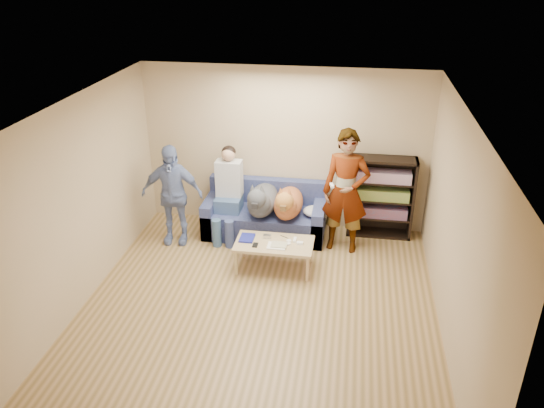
% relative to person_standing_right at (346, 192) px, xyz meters
% --- Properties ---
extents(ground, '(5.00, 5.00, 0.00)m').
position_rel_person_standing_right_xyz_m(ground, '(-1.00, -1.79, -0.94)').
color(ground, olive).
rests_on(ground, ground).
extents(ceiling, '(5.00, 5.00, 0.00)m').
position_rel_person_standing_right_xyz_m(ceiling, '(-1.00, -1.79, 1.66)').
color(ceiling, white).
rests_on(ceiling, ground).
extents(wall_back, '(4.50, 0.00, 4.50)m').
position_rel_person_standing_right_xyz_m(wall_back, '(-1.00, 0.71, 0.36)').
color(wall_back, tan).
rests_on(wall_back, ground).
extents(wall_front, '(4.50, 0.00, 4.50)m').
position_rel_person_standing_right_xyz_m(wall_front, '(-1.00, -4.29, 0.36)').
color(wall_front, tan).
rests_on(wall_front, ground).
extents(wall_left, '(0.00, 5.00, 5.00)m').
position_rel_person_standing_right_xyz_m(wall_left, '(-3.25, -1.79, 0.36)').
color(wall_left, tan).
rests_on(wall_left, ground).
extents(wall_right, '(0.00, 5.00, 5.00)m').
position_rel_person_standing_right_xyz_m(wall_right, '(1.25, -1.79, 0.36)').
color(wall_right, tan).
rests_on(wall_right, ground).
extents(blanket, '(0.41, 0.34, 0.14)m').
position_rel_person_standing_right_xyz_m(blanket, '(-0.43, 0.18, -0.44)').
color(blanket, '#A3A3A8').
rests_on(blanket, sofa).
extents(person_standing_right, '(0.74, 0.53, 1.88)m').
position_rel_person_standing_right_xyz_m(person_standing_right, '(0.00, 0.00, 0.00)').
color(person_standing_right, slate).
rests_on(person_standing_right, ground).
extents(person_standing_left, '(0.96, 0.47, 1.59)m').
position_rel_person_standing_right_xyz_m(person_standing_left, '(-2.60, -0.19, -0.15)').
color(person_standing_left, '#7C8EC7').
rests_on(person_standing_left, ground).
extents(held_controller, '(0.07, 0.13, 0.03)m').
position_rel_person_standing_right_xyz_m(held_controller, '(-0.20, -0.20, 0.18)').
color(held_controller, white).
rests_on(held_controller, person_standing_right).
extents(notebook_blue, '(0.20, 0.26, 0.03)m').
position_rel_person_standing_right_xyz_m(notebook_blue, '(-1.35, -0.69, -0.51)').
color(notebook_blue, navy).
rests_on(notebook_blue, coffee_table).
extents(papers, '(0.26, 0.20, 0.02)m').
position_rel_person_standing_right_xyz_m(papers, '(-0.90, -0.84, -0.51)').
color(papers, white).
rests_on(papers, coffee_table).
extents(magazine, '(0.22, 0.17, 0.01)m').
position_rel_person_standing_right_xyz_m(magazine, '(-0.87, -0.82, -0.50)').
color(magazine, '#B9B494').
rests_on(magazine, coffee_table).
extents(camera_silver, '(0.11, 0.06, 0.05)m').
position_rel_person_standing_right_xyz_m(camera_silver, '(-1.07, -0.62, -0.50)').
color(camera_silver, '#A9A9AD').
rests_on(camera_silver, coffee_table).
extents(controller_a, '(0.04, 0.13, 0.03)m').
position_rel_person_standing_right_xyz_m(controller_a, '(-0.67, -0.64, -0.51)').
color(controller_a, white).
rests_on(controller_a, coffee_table).
extents(controller_b, '(0.09, 0.06, 0.03)m').
position_rel_person_standing_right_xyz_m(controller_b, '(-0.59, -0.72, -0.51)').
color(controller_b, white).
rests_on(controller_b, coffee_table).
extents(headphone_cup_a, '(0.07, 0.07, 0.02)m').
position_rel_person_standing_right_xyz_m(headphone_cup_a, '(-0.75, -0.76, -0.51)').
color(headphone_cup_a, white).
rests_on(headphone_cup_a, coffee_table).
extents(headphone_cup_b, '(0.07, 0.07, 0.02)m').
position_rel_person_standing_right_xyz_m(headphone_cup_b, '(-0.75, -0.68, -0.51)').
color(headphone_cup_b, white).
rests_on(headphone_cup_b, coffee_table).
extents(pen_orange, '(0.13, 0.06, 0.01)m').
position_rel_person_standing_right_xyz_m(pen_orange, '(-0.97, -0.90, -0.52)').
color(pen_orange, '#BF561B').
rests_on(pen_orange, coffee_table).
extents(pen_black, '(0.13, 0.08, 0.01)m').
position_rel_person_standing_right_xyz_m(pen_black, '(-0.83, -0.56, -0.52)').
color(pen_black, black).
rests_on(pen_black, coffee_table).
extents(wallet, '(0.07, 0.12, 0.02)m').
position_rel_person_standing_right_xyz_m(wallet, '(-1.20, -0.86, -0.51)').
color(wallet, black).
rests_on(wallet, coffee_table).
extents(sofa, '(1.90, 0.85, 0.82)m').
position_rel_person_standing_right_xyz_m(sofa, '(-1.25, 0.31, -0.66)').
color(sofa, '#515B93').
rests_on(sofa, ground).
extents(person_seated, '(0.40, 0.73, 1.47)m').
position_rel_person_standing_right_xyz_m(person_seated, '(-1.81, 0.18, -0.17)').
color(person_seated, '#40578D').
rests_on(person_seated, sofa).
extents(dog_gray, '(0.46, 1.28, 0.67)m').
position_rel_person_standing_right_xyz_m(dog_gray, '(-1.27, 0.10, -0.28)').
color(dog_gray, '#45474E').
rests_on(dog_gray, sofa).
extents(dog_tan, '(0.44, 1.18, 0.64)m').
position_rel_person_standing_right_xyz_m(dog_tan, '(-0.87, 0.08, -0.29)').
color(dog_tan, '#A55732').
rests_on(dog_tan, sofa).
extents(coffee_table, '(1.10, 0.60, 0.42)m').
position_rel_person_standing_right_xyz_m(coffee_table, '(-0.95, -0.74, -0.57)').
color(coffee_table, tan).
rests_on(coffee_table, ground).
extents(bookshelf, '(1.00, 0.34, 1.30)m').
position_rel_person_standing_right_xyz_m(bookshelf, '(0.55, 0.54, -0.26)').
color(bookshelf, black).
rests_on(bookshelf, ground).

